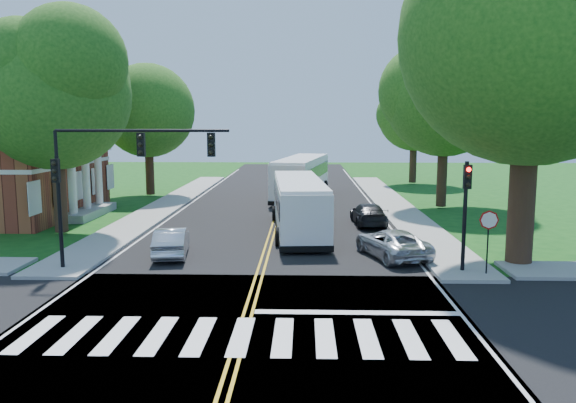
{
  "coord_description": "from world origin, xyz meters",
  "views": [
    {
      "loc": [
        1.8,
        -15.8,
        6.08
      ],
      "look_at": [
        1.02,
        10.18,
        2.4
      ],
      "focal_mm": 35.0,
      "sensor_mm": 36.0,
      "label": 1
    }
  ],
  "objects_px": {
    "bus_lead": "(299,204)",
    "hatchback": "(172,242)",
    "signal_nw": "(114,165)",
    "signal_ne": "(466,201)",
    "dark_sedan": "(368,214)",
    "bus_follow": "(302,176)",
    "suv": "(392,243)"
  },
  "relations": [
    {
      "from": "bus_lead",
      "to": "bus_follow",
      "type": "bearing_deg",
      "value": -94.79
    },
    {
      "from": "hatchback",
      "to": "bus_follow",
      "type": "bearing_deg",
      "value": -114.14
    },
    {
      "from": "signal_nw",
      "to": "bus_lead",
      "type": "distance_m",
      "value": 11.59
    },
    {
      "from": "signal_ne",
      "to": "dark_sedan",
      "type": "height_order",
      "value": "signal_ne"
    },
    {
      "from": "hatchback",
      "to": "dark_sedan",
      "type": "xyz_separation_m",
      "value": [
        9.88,
        8.19,
        -0.01
      ]
    },
    {
      "from": "signal_ne",
      "to": "hatchback",
      "type": "distance_m",
      "value": 12.96
    },
    {
      "from": "suv",
      "to": "dark_sedan",
      "type": "xyz_separation_m",
      "value": [
        -0.15,
        8.09,
        0.0
      ]
    },
    {
      "from": "signal_nw",
      "to": "bus_follow",
      "type": "bearing_deg",
      "value": 72.25
    },
    {
      "from": "signal_nw",
      "to": "dark_sedan",
      "type": "relative_size",
      "value": 1.61
    },
    {
      "from": "signal_ne",
      "to": "suv",
      "type": "height_order",
      "value": "signal_ne"
    },
    {
      "from": "signal_ne",
      "to": "suv",
      "type": "relative_size",
      "value": 0.96
    },
    {
      "from": "hatchback",
      "to": "dark_sedan",
      "type": "distance_m",
      "value": 12.83
    },
    {
      "from": "signal_ne",
      "to": "suv",
      "type": "xyz_separation_m",
      "value": [
        -2.44,
        2.77,
        -2.31
      ]
    },
    {
      "from": "bus_follow",
      "to": "suv",
      "type": "distance_m",
      "value": 20.84
    },
    {
      "from": "signal_ne",
      "to": "hatchback",
      "type": "relative_size",
      "value": 1.1
    },
    {
      "from": "bus_lead",
      "to": "dark_sedan",
      "type": "bearing_deg",
      "value": -154.87
    },
    {
      "from": "signal_nw",
      "to": "signal_ne",
      "type": "distance_m",
      "value": 14.13
    },
    {
      "from": "bus_lead",
      "to": "hatchback",
      "type": "distance_m",
      "value": 8.24
    },
    {
      "from": "signal_ne",
      "to": "bus_follow",
      "type": "height_order",
      "value": "signal_ne"
    },
    {
      "from": "hatchback",
      "to": "suv",
      "type": "bearing_deg",
      "value": 172.31
    },
    {
      "from": "bus_lead",
      "to": "bus_follow",
      "type": "relative_size",
      "value": 0.91
    },
    {
      "from": "hatchback",
      "to": "suv",
      "type": "xyz_separation_m",
      "value": [
        10.03,
        0.1,
        -0.02
      ]
    },
    {
      "from": "dark_sedan",
      "to": "hatchback",
      "type": "bearing_deg",
      "value": 36.98
    },
    {
      "from": "hatchback",
      "to": "signal_nw",
      "type": "bearing_deg",
      "value": 51.24
    },
    {
      "from": "bus_lead",
      "to": "suv",
      "type": "xyz_separation_m",
      "value": [
        4.29,
        -5.74,
        -0.92
      ]
    },
    {
      "from": "dark_sedan",
      "to": "bus_lead",
      "type": "bearing_deg",
      "value": 26.91
    },
    {
      "from": "signal_ne",
      "to": "bus_lead",
      "type": "distance_m",
      "value": 10.94
    },
    {
      "from": "signal_nw",
      "to": "hatchback",
      "type": "relative_size",
      "value": 1.79
    },
    {
      "from": "signal_nw",
      "to": "signal_ne",
      "type": "bearing_deg",
      "value": 0.05
    },
    {
      "from": "suv",
      "to": "bus_lead",
      "type": "bearing_deg",
      "value": -70.49
    },
    {
      "from": "bus_lead",
      "to": "bus_follow",
      "type": "height_order",
      "value": "bus_follow"
    },
    {
      "from": "dark_sedan",
      "to": "signal_ne",
      "type": "bearing_deg",
      "value": 100.74
    }
  ]
}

